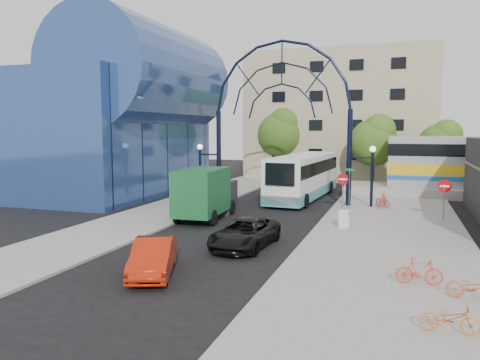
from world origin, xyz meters
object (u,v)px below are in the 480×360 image
at_px(do_not_enter_sign, 444,190).
at_px(bike_far_a, 474,288).
at_px(tree_north_a, 375,140).
at_px(red_sedan, 153,257).
at_px(stop_sign, 343,182).
at_px(bike_far_c, 450,318).
at_px(black_suv, 245,233).
at_px(green_truck, 206,193).
at_px(bike_far_b, 419,271).
at_px(tree_north_c, 442,143).
at_px(bike_near_b, 383,199).
at_px(city_bus, 304,176).
at_px(bike_near_a, 383,201).
at_px(tree_north_b, 282,132).
at_px(street_name_sign, 350,180).
at_px(sandwich_board, 344,217).
at_px(gateway_arch, 282,89).

bearing_deg(do_not_enter_sign, bike_far_a, -90.88).
height_order(tree_north_a, red_sedan, tree_north_a).
xyz_separation_m(stop_sign, bike_far_a, (5.99, -15.95, -1.43)).
bearing_deg(bike_far_c, black_suv, 47.35).
xyz_separation_m(black_suv, bike_far_c, (8.27, -7.40, -0.15)).
bearing_deg(green_truck, bike_far_b, -41.17).
bearing_deg(tree_north_a, red_sedan, -102.25).
distance_m(tree_north_c, bike_far_b, 31.04).
height_order(bike_near_b, bike_far_c, bike_near_b).
bearing_deg(bike_far_b, red_sedan, 95.75).
distance_m(city_bus, bike_near_a, 7.21).
bearing_deg(bike_far_b, tree_north_b, 17.56).
relative_size(green_truck, black_suv, 1.32).
bearing_deg(black_suv, tree_north_a, 83.22).
distance_m(tree_north_a, tree_north_c, 6.33).
relative_size(tree_north_c, green_truck, 1.01).
bearing_deg(bike_near_a, do_not_enter_sign, -84.51).
distance_m(bike_far_b, bike_far_c, 4.03).
distance_m(street_name_sign, city_bus, 6.22).
relative_size(tree_north_c, bike_near_a, 3.94).
bearing_deg(red_sedan, sandwich_board, 38.54).
height_order(tree_north_c, bike_far_a, tree_north_c).
xyz_separation_m(tree_north_a, bike_near_a, (1.28, -11.93, -4.05)).
distance_m(sandwich_board, tree_north_c, 23.17).
bearing_deg(street_name_sign, tree_north_c, 65.69).
bearing_deg(tree_north_b, tree_north_c, -7.12).
bearing_deg(green_truck, do_not_enter_sign, 9.99).
height_order(bike_near_a, bike_near_b, bike_near_b).
height_order(stop_sign, bike_far_b, stop_sign).
bearing_deg(do_not_enter_sign, green_truck, -166.67).
height_order(sandwich_board, red_sedan, red_sedan).
bearing_deg(tree_north_c, gateway_arch, -131.04).
relative_size(stop_sign, green_truck, 0.39).
bearing_deg(tree_north_c, green_truck, -125.40).
height_order(do_not_enter_sign, tree_north_c, tree_north_c).
relative_size(stop_sign, bike_far_a, 1.50).
xyz_separation_m(gateway_arch, do_not_enter_sign, (11.00, -4.00, -6.58)).
distance_m(black_suv, bike_near_a, 14.57).
relative_size(red_sedan, bike_near_b, 2.27).
height_order(do_not_enter_sign, bike_near_a, do_not_enter_sign).
xyz_separation_m(city_bus, bike_far_b, (8.09, -20.04, -1.24)).
bearing_deg(red_sedan, street_name_sign, 50.34).
distance_m(tree_north_b, black_suv, 30.12).
bearing_deg(bike_near_b, street_name_sign, -140.66).
relative_size(stop_sign, black_suv, 0.51).
bearing_deg(red_sedan, bike_far_b, -11.26).
height_order(street_name_sign, bike_far_b, street_name_sign).
bearing_deg(tree_north_b, green_truck, -87.76).
relative_size(street_name_sign, bike_far_c, 1.79).
bearing_deg(street_name_sign, bike_near_a, 32.40).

